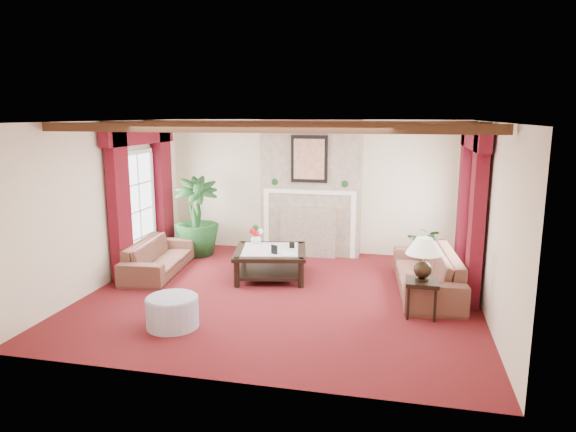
% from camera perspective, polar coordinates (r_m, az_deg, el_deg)
% --- Properties ---
extents(floor, '(6.00, 6.00, 0.00)m').
position_cam_1_polar(floor, '(8.21, -0.67, -8.73)').
color(floor, '#4D0D10').
rests_on(floor, ground).
extents(ceiling, '(6.00, 6.00, 0.00)m').
position_cam_1_polar(ceiling, '(7.72, -0.72, 10.46)').
color(ceiling, white).
rests_on(ceiling, floor).
extents(back_wall, '(6.00, 0.02, 2.70)m').
position_cam_1_polar(back_wall, '(10.52, 2.76, 3.27)').
color(back_wall, beige).
rests_on(back_wall, ground).
extents(left_wall, '(0.02, 5.50, 2.70)m').
position_cam_1_polar(left_wall, '(9.02, -19.58, 1.30)').
color(left_wall, beige).
rests_on(left_wall, ground).
extents(right_wall, '(0.02, 5.50, 2.70)m').
position_cam_1_polar(right_wall, '(7.75, 21.44, -0.37)').
color(right_wall, beige).
rests_on(right_wall, ground).
extents(ceiling_beams, '(6.00, 3.00, 0.12)m').
position_cam_1_polar(ceiling_beams, '(7.72, -0.72, 10.02)').
color(ceiling_beams, '#3C2013').
rests_on(ceiling_beams, ceiling).
extents(fireplace, '(2.00, 0.52, 2.70)m').
position_cam_1_polar(fireplace, '(10.22, 2.64, 10.64)').
color(fireplace, tan).
rests_on(fireplace, ground).
extents(french_door_left, '(0.10, 1.10, 2.16)m').
position_cam_1_polar(french_door_left, '(9.77, -16.62, 6.81)').
color(french_door_left, white).
rests_on(french_door_left, ground).
extents(french_door_right, '(0.10, 1.10, 2.16)m').
position_cam_1_polar(french_door_right, '(8.62, 20.63, 6.03)').
color(french_door_right, white).
rests_on(french_door_right, ground).
extents(curtains_left, '(0.20, 2.40, 2.55)m').
position_cam_1_polar(curtains_left, '(9.70, -16.18, 9.29)').
color(curtains_left, '#4C0A10').
rests_on(curtains_left, ground).
extents(curtains_right, '(0.20, 2.40, 2.55)m').
position_cam_1_polar(curtains_right, '(8.58, 20.09, 8.87)').
color(curtains_right, '#4C0A10').
rests_on(curtains_right, ground).
extents(sofa_left, '(2.11, 1.01, 0.77)m').
position_cam_1_polar(sofa_left, '(9.52, -14.18, -3.82)').
color(sofa_left, '#3C101C').
rests_on(sofa_left, ground).
extents(sofa_right, '(2.39, 1.07, 0.89)m').
position_cam_1_polar(sofa_right, '(8.50, 15.20, -5.30)').
color(sofa_right, '#3C101C').
rests_on(sofa_right, ground).
extents(potted_palm, '(2.15, 2.29, 0.88)m').
position_cam_1_polar(potted_palm, '(10.52, -10.09, -1.92)').
color(potted_palm, black).
rests_on(potted_palm, ground).
extents(small_plant, '(1.38, 1.39, 0.62)m').
position_cam_1_polar(small_plant, '(9.80, 15.28, -3.91)').
color(small_plant, black).
rests_on(small_plant, ground).
extents(coffee_table, '(1.43, 1.43, 0.50)m').
position_cam_1_polar(coffee_table, '(8.99, -1.95, -5.29)').
color(coffee_table, black).
rests_on(coffee_table, ground).
extents(side_table, '(0.46, 0.46, 0.53)m').
position_cam_1_polar(side_table, '(7.54, 14.57, -8.83)').
color(side_table, black).
rests_on(side_table, ground).
extents(ottoman, '(0.70, 0.70, 0.41)m').
position_cam_1_polar(ottoman, '(7.15, -12.72, -10.37)').
color(ottoman, '#9391A4').
rests_on(ottoman, ground).
extents(table_lamp, '(0.49, 0.49, 0.63)m').
position_cam_1_polar(table_lamp, '(7.37, 14.80, -4.59)').
color(table_lamp, black).
rests_on(table_lamp, side_table).
extents(flower_vase, '(0.27, 0.28, 0.19)m').
position_cam_1_polar(flower_vase, '(9.32, -3.58, -2.51)').
color(flower_vase, silver).
rests_on(flower_vase, coffee_table).
extents(book, '(0.23, 0.21, 0.29)m').
position_cam_1_polar(book, '(8.54, -0.71, -3.43)').
color(book, black).
rests_on(book, coffee_table).
extents(photo_frame_a, '(0.12, 0.07, 0.16)m').
position_cam_1_polar(photo_frame_a, '(8.59, -1.54, -3.78)').
color(photo_frame_a, black).
rests_on(photo_frame_a, coffee_table).
extents(photo_frame_b, '(0.09, 0.02, 0.12)m').
position_cam_1_polar(photo_frame_b, '(8.95, 0.44, -3.29)').
color(photo_frame_b, black).
rests_on(photo_frame_b, coffee_table).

